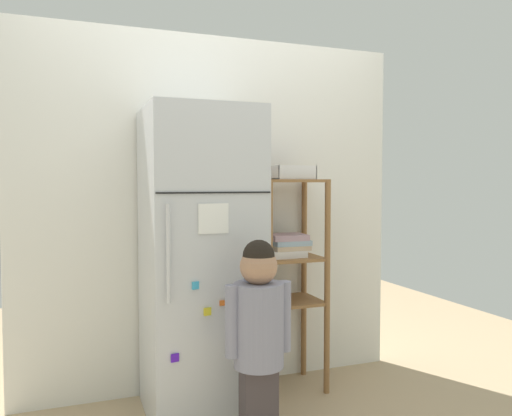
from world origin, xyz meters
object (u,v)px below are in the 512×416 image
Objects in this scene: refrigerator at (200,262)px; pantry_shelf_unit at (287,261)px; child_standing at (259,324)px; fruit_bin at (293,174)px.

refrigerator reaches higher than pantry_shelf_unit.
pantry_shelf_unit is at bearing 56.10° from child_standing.
refrigerator is 6.68× the size of fruit_bin.
child_standing is 0.80m from pantry_shelf_unit.
fruit_bin reaches higher than child_standing.
child_standing is at bearing -73.81° from refrigerator.
fruit_bin is (0.04, 0.00, 0.54)m from pantry_shelf_unit.
pantry_shelf_unit is at bearing -175.89° from fruit_bin.
child_standing is 4.02× the size of fruit_bin.
refrigerator is 0.59m from child_standing.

